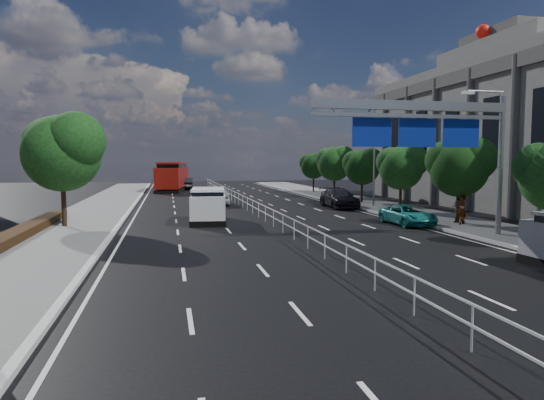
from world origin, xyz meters
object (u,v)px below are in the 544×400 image
object	(u,v)px
white_minivan	(208,206)
near_car_silver	(220,196)
parked_car_dark	(339,198)
red_bus	(173,176)
parked_car_teal	(408,215)
pedestrian_a	(462,210)
near_car_dark	(186,184)
overhead_gantry	(432,127)
pedestrian_b	(458,207)

from	to	relation	value
white_minivan	near_car_silver	size ratio (longest dim) A/B	1.15
white_minivan	parked_car_dark	xyz separation A→B (m)	(11.50, 7.38, -0.27)
white_minivan	parked_car_dark	size ratio (longest dim) A/B	0.95
red_bus	parked_car_teal	distance (m)	39.24
near_car_silver	pedestrian_a	xyz separation A→B (m)	(12.57, -17.24, 0.24)
near_car_silver	pedestrian_a	world-z (taller)	pedestrian_a
near_car_dark	pedestrian_a	bearing A→B (deg)	113.95
overhead_gantry	white_minivan	size ratio (longest dim) A/B	1.98
parked_car_teal	parked_car_dark	xyz separation A→B (m)	(-0.34, 11.29, 0.18)
red_bus	near_car_silver	xyz separation A→B (m)	(3.88, -20.93, -1.15)
parked_car_dark	near_car_silver	bearing A→B (deg)	155.94
red_bus	parked_car_teal	xyz separation A→B (m)	(13.72, -36.74, -1.31)
overhead_gantry	near_car_dark	size ratio (longest dim) A/B	2.13
overhead_gantry	parked_car_dark	size ratio (longest dim) A/B	1.88
overhead_gantry	parked_car_dark	world-z (taller)	overhead_gantry
near_car_silver	parked_car_dark	distance (m)	10.52
near_car_silver	near_car_dark	world-z (taller)	near_car_dark
white_minivan	pedestrian_b	size ratio (longest dim) A/B	2.77
overhead_gantry	parked_car_teal	bearing A→B (deg)	73.60
overhead_gantry	parked_car_teal	world-z (taller)	overhead_gantry
near_car_silver	parked_car_teal	bearing A→B (deg)	128.18
overhead_gantry	near_car_silver	bearing A→B (deg)	111.69
parked_car_dark	parked_car_teal	bearing A→B (deg)	-86.95
pedestrian_b	red_bus	bearing A→B (deg)	-23.31
white_minivan	pedestrian_b	distance (m)	15.54
near_car_silver	pedestrian_b	world-z (taller)	pedestrian_b
red_bus	parked_car_teal	size ratio (longest dim) A/B	2.88
pedestrian_b	pedestrian_a	bearing A→B (deg)	113.36
red_bus	pedestrian_a	bearing A→B (deg)	-58.80
near_car_silver	pedestrian_a	bearing A→B (deg)	132.39
red_bus	near_car_dark	size ratio (longest dim) A/B	2.61
pedestrian_a	white_minivan	bearing A→B (deg)	-44.40
near_car_dark	pedestrian_b	world-z (taller)	pedestrian_b
overhead_gantry	red_bus	distance (m)	43.77
pedestrian_a	pedestrian_b	bearing A→B (deg)	-133.44
white_minivan	near_car_dark	xyz separation A→B (m)	(-0.05, 35.27, -0.27)
white_minivan	parked_car_dark	distance (m)	13.67
near_car_dark	pedestrian_a	distance (m)	43.16
parked_car_dark	pedestrian_b	bearing A→B (deg)	-72.82
pedestrian_b	parked_car_teal	bearing A→B (deg)	31.61
overhead_gantry	pedestrian_b	xyz separation A→B (m)	(4.54, 4.55, -4.54)
parked_car_dark	pedestrian_b	xyz separation A→B (m)	(3.37, -11.88, 0.28)
white_minivan	red_bus	bearing A→B (deg)	99.00
red_bus	pedestrian_b	size ratio (longest dim) A/B	6.76
white_minivan	pedestrian_b	xyz separation A→B (m)	(14.87, -4.49, 0.01)
overhead_gantry	near_car_dark	world-z (taller)	overhead_gantry
pedestrian_a	near_car_dark	bearing A→B (deg)	-94.46
white_minivan	pedestrian_a	distance (m)	15.52
pedestrian_a	pedestrian_b	size ratio (longest dim) A/B	0.93
near_car_silver	pedestrian_a	distance (m)	21.34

